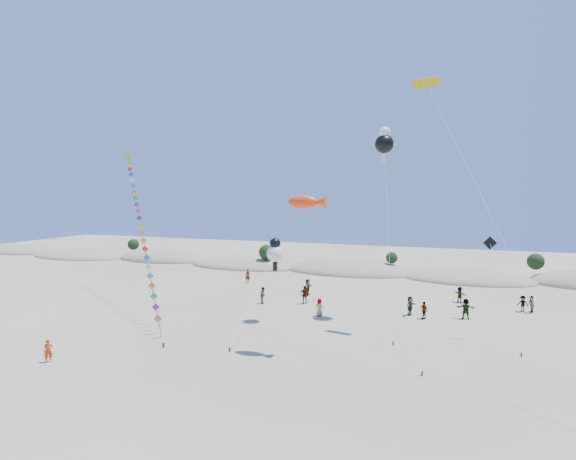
# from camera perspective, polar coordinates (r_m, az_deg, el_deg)

# --- Properties ---
(ground) EXTENTS (160.00, 160.00, 0.00)m
(ground) POSITION_cam_1_polar(r_m,az_deg,el_deg) (28.77, -15.30, -18.72)
(ground) COLOR gray
(ground) RESTS_ON ground
(dune_ridge) EXTENTS (145.30, 11.49, 5.57)m
(dune_ridge) POSITION_cam_1_polar(r_m,az_deg,el_deg) (68.98, 8.05, -4.87)
(dune_ridge) COLOR gray
(dune_ridge) RESTS_ON ground
(kite_train) EXTENTS (19.28, 19.99, 16.88)m
(kite_train) POSITION_cam_1_polar(r_m,az_deg,el_deg) (50.01, -17.18, 1.14)
(kite_train) COLOR #3F2D1E
(kite_train) RESTS_ON ground
(fish_kite) EXTENTS (9.65, 2.66, 11.08)m
(fish_kite) POSITION_cam_1_polar(r_m,az_deg,el_deg) (33.65, 2.28, 3.29)
(fish_kite) COLOR #3F2D1E
(fish_kite) RESTS_ON ground
(cartoon_kite_low) EXTENTS (1.46, 9.73, 7.32)m
(cartoon_kite_low) POSITION_cam_1_polar(r_m,az_deg,el_deg) (42.02, -1.55, -2.55)
(cartoon_kite_low) COLOR #3F2D1E
(cartoon_kite_low) RESTS_ON ground
(cartoon_kite_high) EXTENTS (3.33, 9.49, 17.15)m
(cartoon_kite_high) POSITION_cam_1_polar(r_m,az_deg,el_deg) (44.59, 11.35, 10.20)
(cartoon_kite_high) COLOR #3F2D1E
(cartoon_kite_high) RESTS_ON ground
(parafoil_kite) EXTENTS (10.48, 16.89, 20.46)m
(parafoil_kite) POSITION_cam_1_polar(r_m,az_deg,el_deg) (41.44, 16.36, 15.83)
(parafoil_kite) COLOR #3F2D1E
(parafoil_kite) RESTS_ON ground
(dark_kite) EXTENTS (2.59, 4.41, 7.91)m
(dark_kite) POSITION_cam_1_polar(r_m,az_deg,el_deg) (39.43, 23.47, -3.95)
(dark_kite) COLOR #3F2D1E
(dark_kite) RESTS_ON ground
(flyer_foreground) EXTENTS (0.63, 0.66, 1.53)m
(flyer_foreground) POSITION_cam_1_polar(r_m,az_deg,el_deg) (36.54, -26.53, -12.69)
(flyer_foreground) COLOR red
(flyer_foreground) RESTS_ON ground
(beachgoers) EXTENTS (32.02, 13.12, 1.85)m
(beachgoers) POSITION_cam_1_polar(r_m,az_deg,el_deg) (48.65, 12.10, -7.97)
(beachgoers) COLOR slate
(beachgoers) RESTS_ON ground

